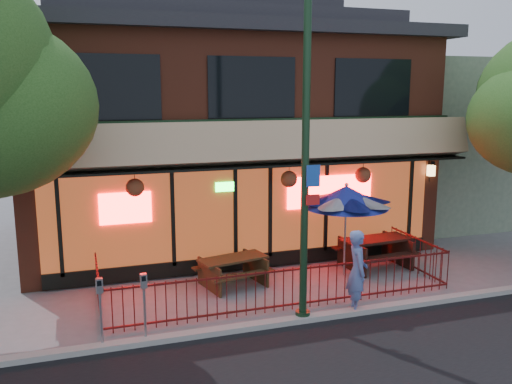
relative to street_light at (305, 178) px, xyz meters
The scene contains 12 objects.
ground 3.17m from the street_light, 90.34° to the left, with size 80.00×80.00×0.00m, color gray.
curb 3.09m from the street_light, 91.40° to the right, with size 80.00×0.25×0.12m, color #999993.
restaurant_building 7.58m from the street_light, 90.02° to the left, with size 12.96×9.49×8.05m.
neighbor_building 12.11m from the street_light, 42.01° to the left, with size 6.00×7.00×6.00m, color gray.
patio_fence 2.68m from the street_light, 90.15° to the left, with size 8.44×2.62×1.00m.
street_light is the anchor object (origin of this frame).
picnic_table_left 3.77m from the street_light, 108.95° to the left, with size 1.98×1.68×0.74m.
picnic_table_right 5.00m from the street_light, 38.59° to the left, with size 2.08×1.65×0.84m.
patio_umbrella 3.34m from the street_light, 46.61° to the left, with size 2.22×2.22×2.54m.
pedestrian 2.57m from the street_light, ahead, with size 0.69×0.45×1.89m, color #566CAD.
parking_meter_near 4.03m from the street_light, behind, with size 0.14×0.12×1.42m.
parking_meter_far 4.75m from the street_light, behind, with size 0.14×0.12×1.42m.
Camera 1 is at (-4.44, -10.63, 4.95)m, focal length 38.00 mm.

